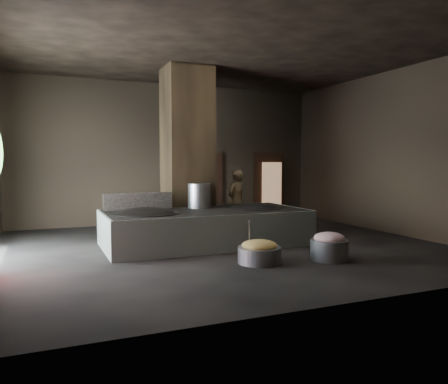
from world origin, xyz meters
name	(u,v)px	position (x,y,z in m)	size (l,w,h in m)	color
floor	(225,248)	(0.00, 0.00, -0.05)	(10.00, 9.00, 0.10)	black
ceiling	(225,50)	(0.00, 0.00, 4.55)	(10.00, 9.00, 0.10)	black
back_wall	(171,154)	(0.00, 4.55, 2.25)	(10.00, 0.10, 4.50)	black
front_wall	(355,143)	(0.00, -4.55, 2.25)	(10.00, 0.10, 4.50)	black
right_wall	(392,152)	(5.05, 0.00, 2.25)	(0.10, 9.00, 4.50)	black
pillar	(187,152)	(-0.30, 1.90, 2.25)	(1.20, 1.20, 4.50)	black
hearth_platform	(205,227)	(-0.34, 0.39, 0.42)	(4.78, 2.28, 0.83)	silver
platform_cap	(205,211)	(-0.34, 0.39, 0.82)	(4.67, 2.24, 0.03)	black
wok_left	(146,217)	(-1.79, 0.34, 0.75)	(1.51, 1.51, 0.42)	black
wok_left_rim	(146,214)	(-1.79, 0.34, 0.82)	(1.54, 1.54, 0.05)	black
wok_right	(255,211)	(1.01, 0.44, 0.75)	(1.40, 1.40, 0.39)	black
wok_right_rim	(255,208)	(1.01, 0.44, 0.82)	(1.43, 1.43, 0.05)	black
stock_pot	(199,196)	(-0.29, 0.94, 1.13)	(0.58, 0.58, 0.62)	#A8ACB0
splash_guard	(138,201)	(-1.79, 1.14, 1.03)	(1.66, 0.06, 0.42)	black
cook	(236,200)	(1.25, 2.09, 0.87)	(0.63, 0.41, 1.74)	olive
veg_basin	(259,255)	(-0.04, -1.83, 0.16)	(0.86, 0.86, 0.32)	slate
veg_fill	(259,245)	(-0.04, -1.83, 0.35)	(0.70, 0.70, 0.22)	#94A14E
ladle	(249,235)	(-0.19, -1.68, 0.55)	(0.03, 0.03, 0.68)	#A8ACB0
meat_basin	(329,250)	(1.38, -2.15, 0.21)	(0.76, 0.76, 0.42)	slate
meat_fill	(329,238)	(1.38, -2.15, 0.45)	(0.63, 0.63, 0.24)	#CB7981
doorway_near	(206,188)	(1.20, 4.45, 1.10)	(1.18, 0.08, 2.38)	black
doorway_near_glow	(201,190)	(1.01, 4.47, 1.05)	(0.78, 0.04, 1.84)	#8C6647
doorway_far	(268,186)	(3.60, 4.45, 1.10)	(1.18, 0.08, 2.38)	black
doorway_far_glow	(272,188)	(3.67, 4.33, 1.05)	(0.78, 0.04, 1.83)	#8C6647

